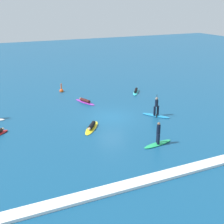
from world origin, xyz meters
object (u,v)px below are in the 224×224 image
object	(u,v)px
surfer_on_blue_board	(156,111)
marker_buoy	(61,90)
surfer_on_purple_board	(85,101)
surfer_on_teal_board	(136,91)
surfer_on_yellow_board	(92,127)
surfer_on_green_board	(158,139)

from	to	relation	value
surfer_on_blue_board	marker_buoy	size ratio (longest dim) A/B	2.22
surfer_on_purple_board	surfer_on_teal_board	size ratio (longest dim) A/B	1.08
surfer_on_teal_board	marker_buoy	xyz separation A→B (m)	(-7.94, 3.85, 0.03)
surfer_on_purple_board	surfer_on_teal_board	xyz separation A→B (m)	(6.80, 1.15, 0.00)
surfer_on_purple_board	surfer_on_teal_board	world-z (taller)	surfer_on_purple_board
surfer_on_yellow_board	marker_buoy	distance (m)	11.86
surfer_on_purple_board	surfer_on_teal_board	distance (m)	6.89
surfer_on_green_board	surfer_on_teal_board	distance (m)	14.01
surfer_on_green_board	surfer_on_blue_board	xyz separation A→B (m)	(3.15, 5.23, 0.02)
surfer_on_green_board	surfer_on_purple_board	bearing A→B (deg)	87.45
surfer_on_yellow_board	surfer_on_purple_board	xyz separation A→B (m)	(1.87, 6.84, 0.00)
surfer_on_purple_board	surfer_on_green_board	bearing A→B (deg)	167.00
surfer_on_yellow_board	surfer_on_blue_board	world-z (taller)	surfer_on_blue_board
surfer_on_green_board	surfer_on_yellow_board	size ratio (longest dim) A/B	0.91
surfer_on_yellow_board	surfer_on_teal_board	bearing A→B (deg)	168.97
surfer_on_green_board	marker_buoy	size ratio (longest dim) A/B	2.33
surfer_on_yellow_board	surfer_on_purple_board	bearing A→B (deg)	-158.99
surfer_on_yellow_board	surfer_on_blue_board	xyz separation A→B (m)	(6.55, 0.24, 0.31)
surfer_on_blue_board	surfer_on_teal_board	distance (m)	8.04
surfer_on_blue_board	surfer_on_purple_board	world-z (taller)	surfer_on_blue_board
surfer_on_yellow_board	marker_buoy	size ratio (longest dim) A/B	2.56
surfer_on_yellow_board	surfer_on_teal_board	size ratio (longest dim) A/B	1.05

